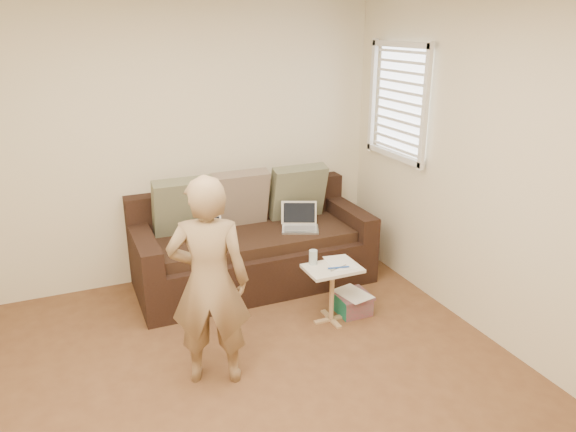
# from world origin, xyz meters

# --- Properties ---
(floor) EXTENTS (4.50, 4.50, 0.00)m
(floor) POSITION_xyz_m (0.00, 0.00, 0.00)
(floor) COLOR brown
(floor) RESTS_ON ground
(wall_back) EXTENTS (4.00, 0.00, 4.00)m
(wall_back) POSITION_xyz_m (0.00, 2.25, 1.30)
(wall_back) COLOR beige
(wall_back) RESTS_ON ground
(wall_right) EXTENTS (0.00, 4.50, 4.50)m
(wall_right) POSITION_xyz_m (2.00, 0.00, 1.30)
(wall_right) COLOR beige
(wall_right) RESTS_ON ground
(window_blinds) EXTENTS (0.12, 0.88, 1.08)m
(window_blinds) POSITION_xyz_m (1.95, 1.50, 1.70)
(window_blinds) COLOR white
(window_blinds) RESTS_ON wall_right
(sofa) EXTENTS (2.20, 0.95, 0.85)m
(sofa) POSITION_xyz_m (0.60, 1.77, 0.42)
(sofa) COLOR black
(sofa) RESTS_ON ground
(pillow_left) EXTENTS (0.55, 0.29, 0.57)m
(pillow_left) POSITION_xyz_m (0.00, 1.98, 0.79)
(pillow_left) COLOR #5D6349
(pillow_left) RESTS_ON sofa
(pillow_mid) EXTENTS (0.55, 0.27, 0.57)m
(pillow_mid) POSITION_xyz_m (0.55, 2.01, 0.79)
(pillow_mid) COLOR #715D51
(pillow_mid) RESTS_ON sofa
(pillow_right) EXTENTS (0.55, 0.28, 0.57)m
(pillow_right) POSITION_xyz_m (1.15, 1.98, 0.79)
(pillow_right) COLOR #5D6349
(pillow_right) RESTS_ON sofa
(laptop_silver) EXTENTS (0.41, 0.37, 0.23)m
(laptop_silver) POSITION_xyz_m (1.04, 1.66, 0.52)
(laptop_silver) COLOR #B7BABC
(laptop_silver) RESTS_ON sofa
(laptop_white) EXTENTS (0.34, 0.28, 0.21)m
(laptop_white) POSITION_xyz_m (0.19, 1.66, 0.52)
(laptop_white) COLOR white
(laptop_white) RESTS_ON sofa
(person) EXTENTS (0.64, 0.54, 1.50)m
(person) POSITION_xyz_m (-0.17, 0.48, 0.75)
(person) COLOR olive
(person) RESTS_ON ground
(side_table) EXTENTS (0.45, 0.32, 0.50)m
(side_table) POSITION_xyz_m (0.96, 0.85, 0.25)
(side_table) COLOR silver
(side_table) RESTS_ON ground
(drinking_glass) EXTENTS (0.07, 0.07, 0.12)m
(drinking_glass) POSITION_xyz_m (0.84, 0.97, 0.56)
(drinking_glass) COLOR silver
(drinking_glass) RESTS_ON side_table
(scissors) EXTENTS (0.19, 0.11, 0.02)m
(scissors) POSITION_xyz_m (0.99, 0.80, 0.50)
(scissors) COLOR silver
(scissors) RESTS_ON side_table
(paper_on_table) EXTENTS (0.25, 0.33, 0.00)m
(paper_on_table) POSITION_xyz_m (1.06, 0.90, 0.50)
(paper_on_table) COLOR white
(paper_on_table) RESTS_ON side_table
(striped_box) EXTENTS (0.29, 0.29, 0.18)m
(striped_box) POSITION_xyz_m (1.19, 0.89, 0.09)
(striped_box) COLOR #C81E4C
(striped_box) RESTS_ON ground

